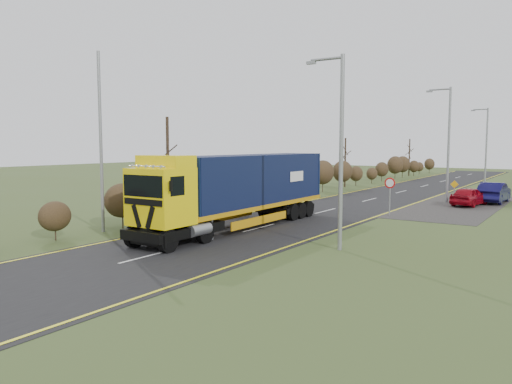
{
  "coord_description": "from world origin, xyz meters",
  "views": [
    {
      "loc": [
        14.35,
        -17.78,
        4.46
      ],
      "look_at": [
        0.46,
        3.03,
        2.04
      ],
      "focal_mm": 35.0,
      "sensor_mm": 36.0,
      "label": 1
    }
  ],
  "objects_px": {
    "lorry": "(240,186)",
    "car_blue_sedan": "(494,193)",
    "streetlight_near": "(339,144)",
    "speed_sign": "(390,189)",
    "car_red_hatchback": "(469,196)"
  },
  "relations": [
    {
      "from": "car_red_hatchback",
      "to": "speed_sign",
      "type": "bearing_deg",
      "value": 79.01
    },
    {
      "from": "lorry",
      "to": "car_blue_sedan",
      "type": "relative_size",
      "value": 3.03
    },
    {
      "from": "car_red_hatchback",
      "to": "lorry",
      "type": "bearing_deg",
      "value": 73.96
    },
    {
      "from": "lorry",
      "to": "car_blue_sedan",
      "type": "xyz_separation_m",
      "value": [
        9.3,
        20.04,
        -1.48
      ]
    },
    {
      "from": "streetlight_near",
      "to": "speed_sign",
      "type": "xyz_separation_m",
      "value": [
        -1.46,
        10.82,
        -2.76
      ]
    },
    {
      "from": "car_blue_sedan",
      "to": "streetlight_near",
      "type": "relative_size",
      "value": 0.58
    },
    {
      "from": "speed_sign",
      "to": "car_red_hatchback",
      "type": "bearing_deg",
      "value": 69.61
    },
    {
      "from": "car_blue_sedan",
      "to": "streetlight_near",
      "type": "bearing_deg",
      "value": 84.94
    },
    {
      "from": "car_red_hatchback",
      "to": "speed_sign",
      "type": "distance_m",
      "value": 8.84
    },
    {
      "from": "streetlight_near",
      "to": "lorry",
      "type": "bearing_deg",
      "value": 162.95
    },
    {
      "from": "car_red_hatchback",
      "to": "car_blue_sedan",
      "type": "distance_m",
      "value": 3.21
    },
    {
      "from": "lorry",
      "to": "car_red_hatchback",
      "type": "relative_size",
      "value": 3.58
    },
    {
      "from": "lorry",
      "to": "car_blue_sedan",
      "type": "distance_m",
      "value": 22.14
    },
    {
      "from": "car_red_hatchback",
      "to": "streetlight_near",
      "type": "bearing_deg",
      "value": 94.59
    },
    {
      "from": "car_blue_sedan",
      "to": "speed_sign",
      "type": "relative_size",
      "value": 1.97
    }
  ]
}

